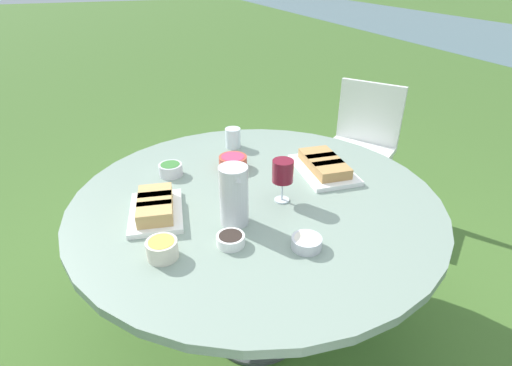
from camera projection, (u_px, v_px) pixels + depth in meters
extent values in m
plane|color=#446B2B|center=(256.00, 324.00, 2.00)|extent=(40.00, 40.00, 0.00)
cylinder|color=#4C4C51|center=(256.00, 323.00, 1.99)|extent=(0.48, 0.48, 0.02)
cylinder|color=#4C4C51|center=(256.00, 268.00, 1.82)|extent=(0.11, 0.11, 0.70)
cylinder|color=gray|center=(256.00, 199.00, 1.64)|extent=(1.49, 1.49, 0.03)
cube|color=white|center=(356.00, 153.00, 2.71)|extent=(0.60, 0.60, 0.04)
cube|color=white|center=(370.00, 113.00, 2.74)|extent=(0.37, 0.29, 0.42)
cylinder|color=white|center=(316.00, 187.00, 2.78)|extent=(0.03, 0.03, 0.43)
cylinder|color=white|center=(370.00, 202.00, 2.60)|extent=(0.03, 0.03, 0.43)
cylinder|color=white|center=(336.00, 167.00, 3.05)|extent=(0.03, 0.03, 0.43)
cylinder|color=white|center=(387.00, 180.00, 2.87)|extent=(0.03, 0.03, 0.43)
cylinder|color=silver|center=(234.00, 196.00, 1.41)|extent=(0.10, 0.10, 0.23)
cone|color=silver|center=(237.00, 178.00, 1.33)|extent=(0.03, 0.03, 0.03)
cylinder|color=silver|center=(282.00, 200.00, 1.60)|extent=(0.06, 0.06, 0.01)
cylinder|color=silver|center=(282.00, 190.00, 1.58)|extent=(0.01, 0.01, 0.08)
cylinder|color=maroon|center=(283.00, 171.00, 1.54)|extent=(0.08, 0.08, 0.09)
cube|color=white|center=(324.00, 170.00, 1.82)|extent=(0.36, 0.24, 0.02)
cube|color=#B2844C|center=(332.00, 171.00, 1.74)|extent=(0.13, 0.15, 0.04)
cube|color=#B2844C|center=(324.00, 163.00, 1.80)|extent=(0.13, 0.15, 0.04)
cube|color=#B2844C|center=(317.00, 156.00, 1.87)|extent=(0.13, 0.15, 0.04)
cube|color=white|center=(156.00, 213.00, 1.50)|extent=(0.32, 0.24, 0.02)
cube|color=tan|center=(155.00, 214.00, 1.43)|extent=(0.12, 0.14, 0.05)
cube|color=tan|center=(155.00, 205.00, 1.49)|extent=(0.12, 0.14, 0.05)
cube|color=tan|center=(156.00, 196.00, 1.54)|extent=(0.12, 0.14, 0.05)
cylinder|color=beige|center=(162.00, 249.00, 1.28)|extent=(0.10, 0.10, 0.06)
cylinder|color=#E0C147|center=(162.00, 245.00, 1.27)|extent=(0.08, 0.08, 0.03)
cylinder|color=silver|center=(171.00, 170.00, 1.78)|extent=(0.10, 0.10, 0.05)
cylinder|color=#387533|center=(170.00, 167.00, 1.77)|extent=(0.09, 0.09, 0.02)
cylinder|color=white|center=(231.00, 240.00, 1.34)|extent=(0.10, 0.10, 0.04)
cylinder|color=#2D231E|center=(231.00, 237.00, 1.34)|extent=(0.08, 0.08, 0.02)
cylinder|color=#B74733|center=(233.00, 162.00, 1.84)|extent=(0.13, 0.13, 0.06)
cylinder|color=#D6385B|center=(233.00, 159.00, 1.83)|extent=(0.11, 0.11, 0.03)
cylinder|color=silver|center=(307.00, 243.00, 1.33)|extent=(0.10, 0.10, 0.04)
cylinder|color=silver|center=(307.00, 240.00, 1.32)|extent=(0.08, 0.08, 0.02)
cylinder|color=silver|center=(233.00, 138.00, 2.04)|extent=(0.08, 0.08, 0.10)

